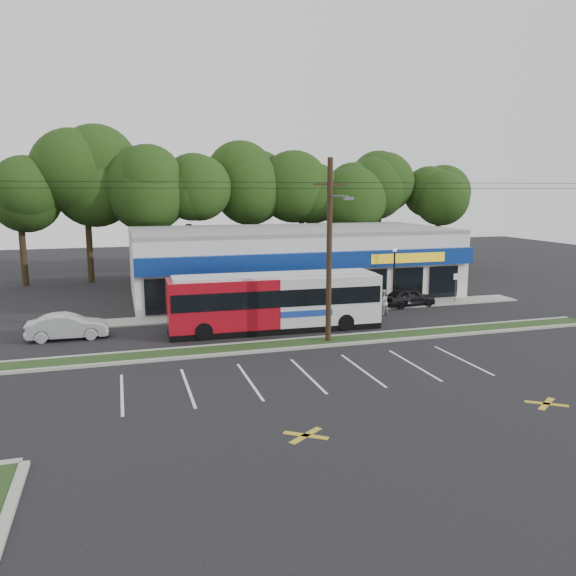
# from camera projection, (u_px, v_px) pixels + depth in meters

# --- Properties ---
(ground) EXTENTS (120.00, 120.00, 0.00)m
(ground) POSITION_uv_depth(u_px,v_px,m) (281.00, 352.00, 29.22)
(ground) COLOR black
(ground) RESTS_ON ground
(grass_strip) EXTENTS (40.00, 1.60, 0.12)m
(grass_strip) POSITION_uv_depth(u_px,v_px,m) (276.00, 346.00, 30.15)
(grass_strip) COLOR #223816
(grass_strip) RESTS_ON ground
(curb_south) EXTENTS (40.00, 0.25, 0.14)m
(curb_south) POSITION_uv_depth(u_px,v_px,m) (280.00, 350.00, 29.35)
(curb_south) COLOR #9E9E93
(curb_south) RESTS_ON ground
(curb_north) EXTENTS (40.00, 0.25, 0.14)m
(curb_north) POSITION_uv_depth(u_px,v_px,m) (272.00, 341.00, 30.95)
(curb_north) COLOR #9E9E93
(curb_north) RESTS_ON ground
(sidewalk) EXTENTS (32.00, 2.20, 0.10)m
(sidewalk) POSITION_uv_depth(u_px,v_px,m) (314.00, 310.00, 39.12)
(sidewalk) COLOR #9E9E93
(sidewalk) RESTS_ON ground
(strip_mall) EXTENTS (25.00, 12.55, 5.30)m
(strip_mall) POSITION_uv_depth(u_px,v_px,m) (292.00, 261.00, 45.34)
(strip_mall) COLOR silver
(strip_mall) RESTS_ON ground
(utility_pole) EXTENTS (50.00, 2.77, 10.00)m
(utility_pole) POSITION_uv_depth(u_px,v_px,m) (327.00, 245.00, 29.97)
(utility_pole) COLOR black
(utility_pole) RESTS_ON ground
(lamp_post) EXTENTS (0.30, 0.30, 4.25)m
(lamp_post) POSITION_uv_depth(u_px,v_px,m) (394.00, 270.00, 40.19)
(lamp_post) COLOR black
(lamp_post) RESTS_ON ground
(sign_post) EXTENTS (0.45, 0.10, 2.23)m
(sign_post) POSITION_uv_depth(u_px,v_px,m) (456.00, 282.00, 41.59)
(sign_post) COLOR #59595E
(sign_post) RESTS_ON ground
(tree_line) EXTENTS (46.76, 6.76, 11.83)m
(tree_line) POSITION_uv_depth(u_px,v_px,m) (246.00, 189.00, 53.43)
(tree_line) COLOR black
(tree_line) RESTS_ON ground
(metrobus) EXTENTS (12.75, 3.05, 3.40)m
(metrobus) POSITION_uv_depth(u_px,v_px,m) (275.00, 301.00, 33.42)
(metrobus) COLOR #9F0C18
(metrobus) RESTS_ON ground
(car_dark) EXTENTS (4.09, 1.97, 1.35)m
(car_dark) POSITION_uv_depth(u_px,v_px,m) (409.00, 297.00, 40.56)
(car_dark) COLOR black
(car_dark) RESTS_ON ground
(car_silver) EXTENTS (4.39, 1.54, 1.45)m
(car_silver) POSITION_uv_depth(u_px,v_px,m) (68.00, 326.00, 31.61)
(car_silver) COLOR #AFB3B7
(car_silver) RESTS_ON ground
(pedestrian_a) EXTENTS (0.73, 0.59, 1.73)m
(pedestrian_a) POSITION_uv_depth(u_px,v_px,m) (281.00, 307.00, 36.27)
(pedestrian_a) COLOR white
(pedestrian_a) RESTS_ON ground
(pedestrian_b) EXTENTS (0.96, 0.82, 1.73)m
(pedestrian_b) POSITION_uv_depth(u_px,v_px,m) (383.00, 302.00, 37.70)
(pedestrian_b) COLOR #B7B0A5
(pedestrian_b) RESTS_ON ground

